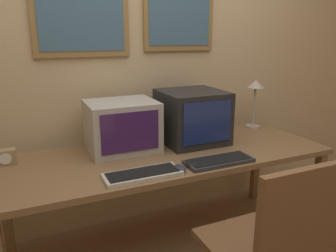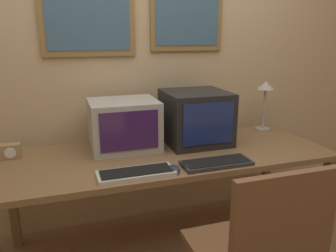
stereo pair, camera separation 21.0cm
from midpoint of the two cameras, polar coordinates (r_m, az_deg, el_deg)
The scene contains 10 objects.
wall_back at distance 2.51m, azimuth -1.31°, elevation 12.04°, with size 8.00×0.08×2.60m.
desk at distance 2.18m, azimuth 2.77°, elevation -6.30°, with size 2.14×0.78×0.71m.
monitor_left at distance 2.21m, azimuth -5.00°, elevation 0.22°, with size 0.45×0.38×0.33m.
monitor_right at distance 2.34m, azimuth 7.40°, elevation 1.50°, with size 0.43×0.44×0.37m.
keyboard_main at distance 1.83m, azimuth -2.28°, elevation -8.24°, with size 0.43×0.16×0.03m.
keyboard_side at distance 2.00m, azimuth 11.46°, elevation -6.36°, with size 0.43×0.16×0.03m.
mouse_near_keyboard at distance 1.93m, azimuth 6.43°, elevation -6.89°, with size 0.06×0.11×0.03m.
mouse_far_corner at distance 1.88m, azimuth 4.34°, elevation -7.49°, with size 0.06×0.10×0.03m.
desk_clock at distance 2.24m, azimuth -23.32°, elevation -4.11°, with size 0.12×0.07×0.09m.
desk_lamp at distance 2.75m, azimuth 18.72°, elevation 5.26°, with size 0.14×0.14×0.40m.
Camera 2 is at (-0.63, -1.21, 1.47)m, focal length 35.00 mm.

